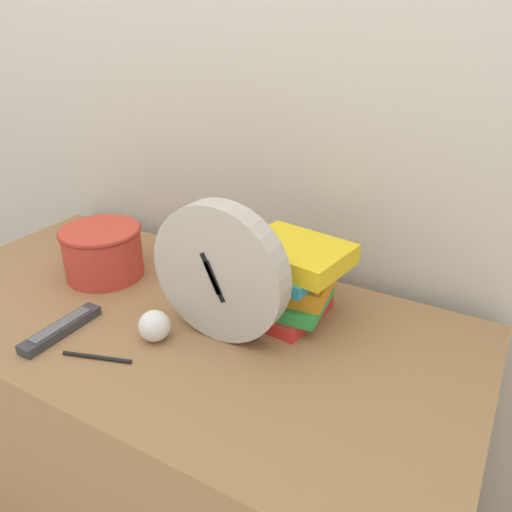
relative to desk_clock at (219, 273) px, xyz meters
name	(u,v)px	position (x,y,z in m)	size (l,w,h in m)	color
wall_back	(262,67)	(-0.13, 0.40, 0.34)	(6.00, 0.04, 2.40)	beige
desk	(184,435)	(-0.13, 0.01, -0.50)	(1.31, 0.65, 0.72)	olive
desk_clock	(219,273)	(0.00, 0.00, 0.00)	(0.29, 0.05, 0.29)	#B7B2A8
book_stack	(287,278)	(0.08, 0.14, -0.06)	(0.25, 0.21, 0.17)	red
basket	(103,250)	(-0.40, 0.07, -0.08)	(0.20, 0.20, 0.13)	#C63D2D
tv_remote	(61,329)	(-0.29, -0.16, -0.13)	(0.04, 0.19, 0.02)	#333338
crumpled_paper_ball	(154,326)	(-0.11, -0.08, -0.11)	(0.06, 0.06, 0.06)	white
pen	(97,357)	(-0.16, -0.19, -0.14)	(0.14, 0.05, 0.01)	black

